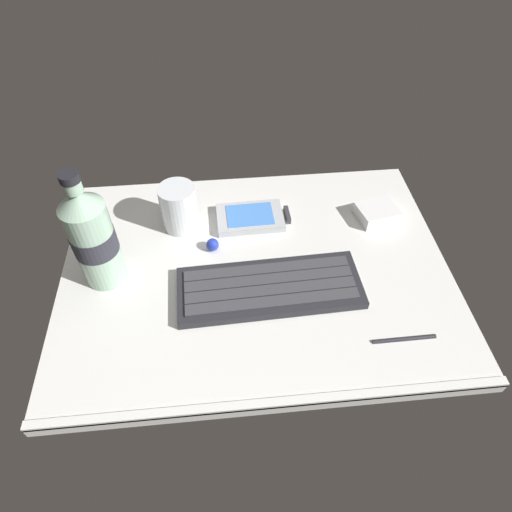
% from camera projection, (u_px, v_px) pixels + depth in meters
% --- Properties ---
extents(ground_plane, '(0.64, 0.48, 0.03)m').
position_uv_depth(ground_plane, '(256.00, 273.00, 0.74)').
color(ground_plane, silver).
extents(keyboard, '(0.29, 0.12, 0.02)m').
position_uv_depth(keyboard, '(270.00, 288.00, 0.70)').
color(keyboard, '#232328').
rests_on(keyboard, ground_plane).
extents(handheld_device, '(0.13, 0.08, 0.02)m').
position_uv_depth(handheld_device, '(254.00, 217.00, 0.81)').
color(handheld_device, '#B7BABF').
rests_on(handheld_device, ground_plane).
extents(juice_cup, '(0.06, 0.06, 0.09)m').
position_uv_depth(juice_cup, '(179.00, 209.00, 0.77)').
color(juice_cup, silver).
rests_on(juice_cup, ground_plane).
extents(water_bottle, '(0.07, 0.07, 0.21)m').
position_uv_depth(water_bottle, '(93.00, 237.00, 0.66)').
color(water_bottle, '#9EC1A8').
rests_on(water_bottle, ground_plane).
extents(charger_block, '(0.08, 0.07, 0.02)m').
position_uv_depth(charger_block, '(377.00, 213.00, 0.81)').
color(charger_block, white).
rests_on(charger_block, ground_plane).
extents(trackball_mouse, '(0.02, 0.02, 0.02)m').
position_uv_depth(trackball_mouse, '(213.00, 245.00, 0.75)').
color(trackball_mouse, '#2338B2').
rests_on(trackball_mouse, ground_plane).
extents(stylus_pen, '(0.10, 0.01, 0.01)m').
position_uv_depth(stylus_pen, '(405.00, 338.00, 0.64)').
color(stylus_pen, '#26262B').
rests_on(stylus_pen, ground_plane).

